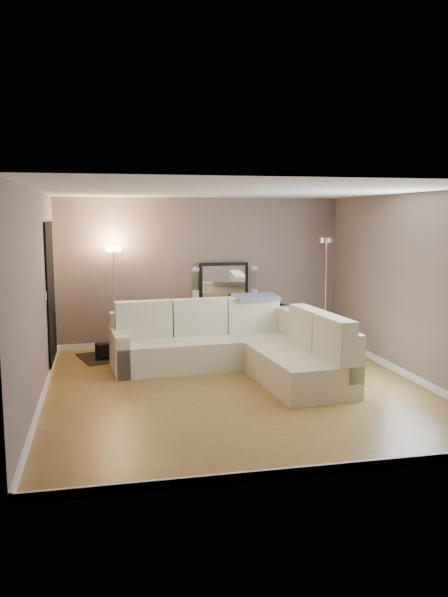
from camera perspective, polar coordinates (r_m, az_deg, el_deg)
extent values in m
cube|color=olive|center=(7.88, 1.22, -8.79)|extent=(5.00, 5.50, 0.01)
cube|color=white|center=(7.54, 1.28, 10.54)|extent=(5.00, 5.50, 0.01)
cube|color=#77645C|center=(10.29, -2.26, 2.61)|extent=(5.00, 0.02, 2.60)
cube|color=#77645C|center=(4.99, 8.52, -3.36)|extent=(5.00, 0.02, 2.60)
cube|color=#77645C|center=(7.45, -17.91, 0.11)|extent=(0.02, 5.50, 2.60)
cube|color=#77645C|center=(8.53, 17.90, 1.08)|extent=(0.02, 5.50, 2.60)
cube|color=white|center=(10.46, -2.20, -4.24)|extent=(5.00, 0.03, 0.10)
cube|color=white|center=(5.40, 8.13, -16.42)|extent=(5.00, 0.03, 0.10)
cube|color=white|center=(7.71, -17.32, -9.12)|extent=(0.03, 5.50, 0.10)
cube|color=white|center=(8.75, 17.40, -7.07)|extent=(0.03, 5.50, 0.10)
cube|color=black|center=(9.15, -16.60, 0.32)|extent=(0.02, 1.20, 2.20)
cube|color=white|center=(8.29, -17.08, 0.23)|extent=(0.02, 0.08, 0.12)
cube|color=beige|center=(8.96, -1.67, -5.22)|extent=(2.92, 1.21, 0.44)
cube|color=beige|center=(9.26, -2.28, -2.85)|extent=(2.85, 0.45, 0.61)
cube|color=beige|center=(8.71, -10.22, -5.16)|extent=(0.27, 1.00, 0.61)
cube|color=beige|center=(8.01, 7.38, -6.91)|extent=(1.12, 1.82, 0.44)
cube|color=beige|center=(8.53, 8.44, -3.88)|extent=(0.44, 2.74, 0.61)
cube|color=beige|center=(8.93, -7.90, -2.05)|extent=(0.87, 0.31, 0.57)
cube|color=beige|center=(9.10, -2.44, -1.79)|extent=(0.87, 0.31, 0.57)
cube|color=beige|center=(9.35, 2.78, -1.53)|extent=(0.87, 0.31, 0.57)
cube|color=beige|center=(8.30, 8.19, -2.83)|extent=(0.30, 0.80, 0.57)
cube|color=beige|center=(7.57, 10.78, -3.94)|extent=(0.30, 0.80, 0.57)
cube|color=slate|center=(9.35, 3.12, 0.15)|extent=(0.77, 0.51, 0.10)
cube|color=black|center=(10.15, 0.11, -0.63)|extent=(1.25, 0.36, 0.04)
cube|color=black|center=(10.00, -2.97, -2.99)|extent=(0.04, 0.04, 0.72)
cube|color=black|center=(10.26, -3.17, -2.71)|extent=(0.04, 0.04, 0.72)
cube|color=black|center=(10.21, 3.41, -2.77)|extent=(0.04, 0.04, 0.72)
cube|color=black|center=(10.47, 3.06, -2.50)|extent=(0.04, 0.04, 0.72)
cube|color=black|center=(10.26, 0.11, -3.79)|extent=(1.17, 0.33, 0.03)
cube|color=#BF3333|center=(10.16, -2.72, -3.31)|extent=(0.03, 0.15, 0.18)
cube|color=#3359A5|center=(10.16, -2.50, -3.25)|extent=(0.04, 0.15, 0.20)
cube|color=gold|center=(10.16, -2.25, -3.19)|extent=(0.04, 0.15, 0.22)
cube|color=#3F7F4C|center=(10.17, -1.97, -3.29)|extent=(0.05, 0.15, 0.18)
cube|color=#994C99|center=(10.18, -1.72, -3.23)|extent=(0.03, 0.15, 0.20)
cube|color=orange|center=(10.18, -1.50, -3.17)|extent=(0.04, 0.15, 0.22)
cube|color=#262626|center=(10.19, -1.25, -3.26)|extent=(0.04, 0.15, 0.18)
cube|color=#4C99B2|center=(10.20, -0.97, -3.20)|extent=(0.05, 0.15, 0.20)
cube|color=#B2A58C|center=(10.21, -0.72, -3.14)|extent=(0.03, 0.15, 0.22)
cube|color=brown|center=(10.22, -0.51, -3.24)|extent=(0.04, 0.15, 0.18)
cube|color=navy|center=(10.22, -0.26, -3.17)|extent=(0.04, 0.15, 0.20)
cube|color=gold|center=(10.23, 0.02, -3.11)|extent=(0.05, 0.15, 0.22)
cube|color=black|center=(10.26, -0.03, 1.64)|extent=(0.88, 0.06, 0.69)
cube|color=white|center=(10.24, 0.00, 1.63)|extent=(0.76, 0.03, 0.57)
cube|color=#C05721|center=(10.10, -0.47, -0.37)|extent=(0.17, 0.12, 0.04)
cube|color=black|center=(10.12, 1.14, -0.10)|extent=(0.10, 0.02, 0.12)
cube|color=black|center=(10.15, 1.77, -0.14)|extent=(0.08, 0.02, 0.10)
cylinder|color=silver|center=(10.05, -2.80, 0.13)|extent=(0.12, 0.12, 0.23)
cylinder|color=#38722D|center=(10.01, -2.90, 1.64)|extent=(0.09, 0.01, 0.39)
sphere|color=#E5598C|center=(9.99, -3.02, 2.77)|extent=(0.07, 0.07, 0.07)
cylinder|color=#38722D|center=(10.01, -2.85, 1.69)|extent=(0.05, 0.01, 0.42)
sphere|color=white|center=(9.99, -2.92, 2.88)|extent=(0.07, 0.07, 0.07)
cylinder|color=#38722D|center=(10.01, -2.81, 1.75)|extent=(0.01, 0.01, 0.44)
sphere|color=#598CE5|center=(9.99, -2.81, 2.99)|extent=(0.07, 0.07, 0.07)
cylinder|color=#38722D|center=(10.02, -2.76, 1.64)|extent=(0.05, 0.01, 0.40)
sphere|color=#E58C4C|center=(10.00, -2.71, 2.78)|extent=(0.07, 0.07, 0.07)
cylinder|color=#38722D|center=(10.02, -2.71, 1.69)|extent=(0.10, 0.01, 0.41)
sphere|color=#D866B2|center=(10.00, -2.60, 2.89)|extent=(0.07, 0.07, 0.07)
cylinder|color=silver|center=(10.24, 3.02, 0.27)|extent=(0.12, 0.12, 0.23)
cylinder|color=#38722D|center=(10.20, 2.94, 1.76)|extent=(0.09, 0.01, 0.39)
sphere|color=#E5598C|center=(10.18, 2.84, 2.87)|extent=(0.07, 0.07, 0.07)
cylinder|color=#38722D|center=(10.20, 2.99, 1.81)|extent=(0.05, 0.01, 0.42)
sphere|color=white|center=(10.18, 2.94, 2.98)|extent=(0.07, 0.07, 0.07)
cylinder|color=#38722D|center=(10.20, 3.03, 1.86)|extent=(0.01, 0.01, 0.44)
sphere|color=#598CE5|center=(10.18, 3.04, 3.09)|extent=(0.07, 0.07, 0.07)
cylinder|color=#38722D|center=(10.21, 3.08, 1.76)|extent=(0.05, 0.01, 0.40)
sphere|color=#E58C4C|center=(10.19, 3.14, 2.88)|extent=(0.07, 0.07, 0.07)
cylinder|color=#38722D|center=(10.21, 3.12, 1.81)|extent=(0.10, 0.01, 0.41)
sphere|color=#D866B2|center=(10.19, 3.24, 2.98)|extent=(0.07, 0.07, 0.07)
cylinder|color=silver|center=(10.09, -10.52, -5.04)|extent=(0.29, 0.29, 0.03)
cylinder|color=silver|center=(9.93, -10.64, -0.29)|extent=(0.03, 0.03, 1.69)
cylinder|color=#FFBF72|center=(9.85, -10.77, 4.77)|extent=(0.31, 0.31, 0.08)
cylinder|color=silver|center=(10.55, 9.80, -4.44)|extent=(0.31, 0.31, 0.03)
cylinder|color=silver|center=(10.39, 9.92, 0.45)|extent=(0.03, 0.03, 1.82)
cylinder|color=silver|center=(10.31, 10.05, 5.66)|extent=(0.34, 0.34, 0.08)
cube|color=black|center=(9.75, -10.45, -5.54)|extent=(1.35, 1.16, 0.02)
cube|color=black|center=(9.57, -11.40, -4.92)|extent=(0.38, 0.31, 0.21)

